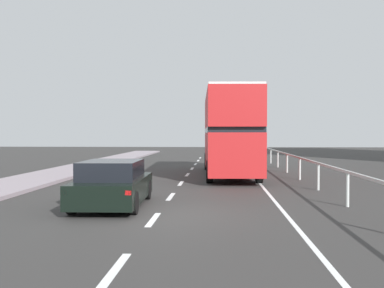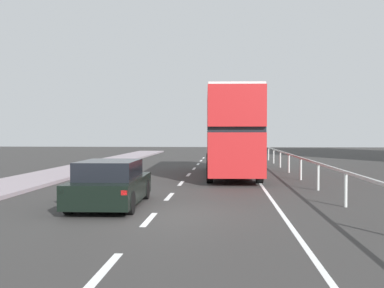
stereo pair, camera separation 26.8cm
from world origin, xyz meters
name	(u,v)px [view 1 (the left image)]	position (x,y,z in m)	size (l,w,h in m)	color
ground_plane	(158,215)	(0.00, 0.00, -0.05)	(75.46, 120.00, 0.10)	#32302F
lane_paint_markings	(230,181)	(2.20, 8.34, 0.00)	(3.61, 46.00, 0.01)	silver
bridge_side_railing	(300,161)	(5.51, 9.00, 0.89)	(0.10, 42.00, 1.08)	#B8BBB8
double_decker_bus_red	(229,131)	(2.21, 10.99, 2.31)	(2.84, 10.23, 4.32)	#AD1D1E
hatchback_car_near	(113,184)	(-1.51, 1.02, 0.67)	(1.98, 4.22, 1.38)	black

